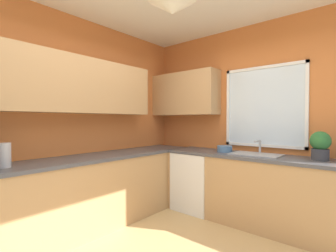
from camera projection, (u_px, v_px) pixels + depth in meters
room_shell at (149, 76)px, 2.91m from camera, size 3.56×3.87×2.79m
counter_run_left at (83, 194)px, 2.96m from camera, size 0.65×3.48×0.91m
counter_run_back at (261, 190)px, 3.11m from camera, size 2.65×0.65×0.91m
dishwasher at (197, 181)px, 3.70m from camera, size 0.60×0.60×0.86m
kettle at (3, 155)px, 2.29m from camera, size 0.13×0.13×0.24m
sink_assembly at (256, 154)px, 3.15m from camera, size 0.62×0.40×0.19m
potted_plant at (320, 145)px, 2.72m from camera, size 0.22×0.22×0.33m
bowl at (225, 149)px, 3.43m from camera, size 0.21×0.21×0.09m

